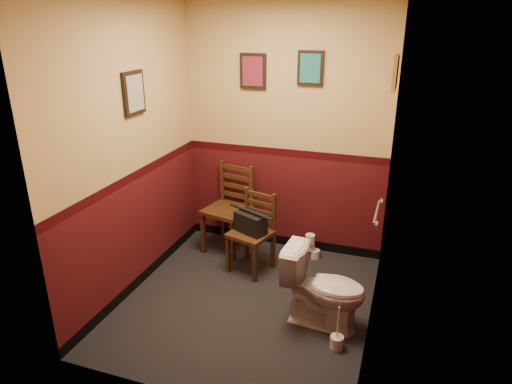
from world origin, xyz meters
TOP-DOWN VIEW (x-y plane):
  - floor at (0.00, 0.00)m, footprint 2.20×2.40m
  - wall_back at (0.00, 1.20)m, footprint 2.20×0.00m
  - wall_front at (0.00, -1.20)m, footprint 2.20×0.00m
  - wall_left at (-1.10, 0.00)m, footprint 0.00×2.40m
  - wall_right at (1.10, 0.00)m, footprint 0.00×2.40m
  - grab_bar at (1.07, 0.25)m, footprint 0.05×0.56m
  - framed_print_back_a at (-0.35, 1.18)m, footprint 0.28×0.04m
  - framed_print_back_b at (0.25, 1.18)m, footprint 0.26×0.04m
  - framed_print_left at (-1.08, 0.10)m, footprint 0.04×0.30m
  - framed_print_right at (1.08, 0.60)m, footprint 0.04×0.34m
  - toilet at (0.72, -0.09)m, footprint 0.73×0.44m
  - toilet_brush at (0.89, -0.37)m, footprint 0.11×0.11m
  - chair_left at (-0.54, 0.93)m, footprint 0.54×0.54m
  - chair_right at (-0.15, 0.59)m, footprint 0.48×0.48m
  - handbag at (-0.16, 0.55)m, footprint 0.37×0.28m
  - tp_stack at (0.37, 1.00)m, footprint 0.22×0.13m

SIDE VIEW (x-z plane):
  - floor at x=0.00m, z-range 0.00..0.00m
  - toilet_brush at x=0.89m, z-range -0.13..0.26m
  - tp_stack at x=0.37m, z-range -0.02..0.26m
  - toilet at x=0.72m, z-range 0.00..0.69m
  - chair_right at x=-0.15m, z-range 0.00..0.83m
  - chair_left at x=-0.54m, z-range 0.00..0.97m
  - handbag at x=-0.16m, z-range 0.42..0.66m
  - grab_bar at x=1.07m, z-range 0.92..0.98m
  - wall_back at x=0.00m, z-range 0.00..2.70m
  - wall_front at x=0.00m, z-range 0.00..2.70m
  - wall_left at x=-1.10m, z-range 0.00..2.70m
  - wall_right at x=1.10m, z-range 0.00..2.70m
  - framed_print_left at x=-1.08m, z-range 1.66..2.04m
  - framed_print_back_a at x=-0.35m, z-range 1.77..2.13m
  - framed_print_back_b at x=0.25m, z-range 1.83..2.17m
  - framed_print_right at x=1.08m, z-range 1.91..2.19m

